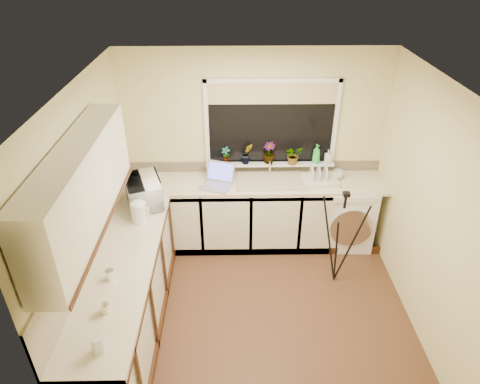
% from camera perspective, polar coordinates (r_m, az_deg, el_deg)
% --- Properties ---
extents(floor, '(3.20, 3.20, 0.00)m').
position_cam_1_polar(floor, '(4.84, 2.44, -15.19)').
color(floor, brown).
rests_on(floor, ground).
extents(ceiling, '(3.20, 3.20, 0.00)m').
position_cam_1_polar(ceiling, '(3.51, 3.34, 13.73)').
color(ceiling, white).
rests_on(ceiling, ground).
extents(wall_back, '(3.20, 0.00, 3.20)m').
position_cam_1_polar(wall_back, '(5.35, 1.87, 5.96)').
color(wall_back, beige).
rests_on(wall_back, ground).
extents(wall_front, '(3.20, 0.00, 3.20)m').
position_cam_1_polar(wall_front, '(2.93, 4.64, -19.78)').
color(wall_front, beige).
rests_on(wall_front, ground).
extents(wall_left, '(0.00, 3.00, 3.00)m').
position_cam_1_polar(wall_left, '(4.25, -19.27, -3.12)').
color(wall_left, beige).
rests_on(wall_left, ground).
extents(wall_right, '(0.00, 3.00, 3.00)m').
position_cam_1_polar(wall_right, '(4.44, 23.92, -2.64)').
color(wall_right, beige).
rests_on(wall_right, ground).
extents(base_cabinet_back, '(2.55, 0.60, 0.86)m').
position_cam_1_polar(base_cabinet_back, '(5.47, -1.53, -2.96)').
color(base_cabinet_back, silver).
rests_on(base_cabinet_back, floor).
extents(base_cabinet_left, '(0.54, 2.40, 0.86)m').
position_cam_1_polar(base_cabinet_left, '(4.44, -14.75, -13.88)').
color(base_cabinet_left, silver).
rests_on(base_cabinet_left, floor).
extents(worktop_back, '(3.20, 0.60, 0.04)m').
position_cam_1_polar(worktop_back, '(5.24, 1.95, 1.15)').
color(worktop_back, beige).
rests_on(worktop_back, base_cabinet_back).
extents(worktop_left, '(0.60, 2.40, 0.04)m').
position_cam_1_polar(worktop_left, '(4.14, -15.58, -9.44)').
color(worktop_left, beige).
rests_on(worktop_left, base_cabinet_left).
extents(upper_cabinet, '(0.28, 1.90, 0.70)m').
position_cam_1_polar(upper_cabinet, '(3.55, -20.34, 0.50)').
color(upper_cabinet, silver).
rests_on(upper_cabinet, wall_left).
extents(splashback_left, '(0.02, 2.40, 0.45)m').
position_cam_1_polar(splashback_left, '(4.08, -20.00, -6.64)').
color(splashback_left, beige).
rests_on(splashback_left, wall_left).
extents(splashback_back, '(3.20, 0.02, 0.14)m').
position_cam_1_polar(splashback_back, '(5.45, 1.83, 3.48)').
color(splashback_back, beige).
rests_on(splashback_back, wall_back).
extents(window_glass, '(1.50, 0.02, 1.00)m').
position_cam_1_polar(window_glass, '(5.22, 4.16, 9.13)').
color(window_glass, black).
rests_on(window_glass, wall_back).
extents(window_blind, '(1.50, 0.02, 0.25)m').
position_cam_1_polar(window_blind, '(5.07, 4.35, 12.96)').
color(window_blind, tan).
rests_on(window_blind, wall_back).
extents(windowsill, '(1.60, 0.14, 0.03)m').
position_cam_1_polar(windowsill, '(5.38, 4.00, 3.82)').
color(windowsill, white).
rests_on(windowsill, wall_back).
extents(sink, '(0.82, 0.46, 0.03)m').
position_cam_1_polar(sink, '(5.24, 4.15, 1.48)').
color(sink, tan).
rests_on(sink, worktop_back).
extents(faucet, '(0.03, 0.03, 0.24)m').
position_cam_1_polar(faucet, '(5.35, 4.04, 3.43)').
color(faucet, silver).
rests_on(faucet, worktop_back).
extents(washing_machine, '(0.65, 0.63, 0.89)m').
position_cam_1_polar(washing_machine, '(5.65, 13.90, -2.59)').
color(washing_machine, white).
rests_on(washing_machine, floor).
extents(laptop, '(0.45, 0.45, 0.25)m').
position_cam_1_polar(laptop, '(5.16, -2.99, 1.68)').
color(laptop, '#98989F').
rests_on(laptop, worktop_back).
extents(kettle, '(0.16, 0.16, 0.21)m').
position_cam_1_polar(kettle, '(4.59, -13.35, -2.66)').
color(kettle, white).
rests_on(kettle, worktop_left).
extents(dish_rack, '(0.44, 0.35, 0.06)m').
position_cam_1_polar(dish_rack, '(5.29, 10.56, 1.52)').
color(dish_rack, beige).
rests_on(dish_rack, worktop_back).
extents(tripod, '(0.65, 0.65, 1.20)m').
position_cam_1_polar(tripod, '(4.90, 13.16, -6.06)').
color(tripod, black).
rests_on(tripod, floor).
extents(glass_jug, '(0.10, 0.10, 0.14)m').
position_cam_1_polar(glass_jug, '(3.42, -18.41, -18.66)').
color(glass_jug, silver).
rests_on(glass_jug, worktop_left).
extents(steel_jar, '(0.07, 0.07, 0.10)m').
position_cam_1_polar(steel_jar, '(3.96, -16.95, -10.52)').
color(steel_jar, white).
rests_on(steel_jar, worktop_left).
extents(microwave, '(0.52, 0.63, 0.30)m').
position_cam_1_polar(microwave, '(4.87, -12.67, 0.08)').
color(microwave, white).
rests_on(microwave, worktop_left).
extents(plant_a, '(0.13, 0.12, 0.21)m').
position_cam_1_polar(plant_a, '(5.31, -1.90, 4.94)').
color(plant_a, '#999999').
rests_on(plant_a, windowsill).
extents(plant_b, '(0.17, 0.15, 0.27)m').
position_cam_1_polar(plant_b, '(5.28, 0.90, 5.16)').
color(plant_b, '#999999').
rests_on(plant_b, windowsill).
extents(plant_c, '(0.20, 0.20, 0.27)m').
position_cam_1_polar(plant_c, '(5.31, 3.87, 5.24)').
color(plant_c, '#999999').
rests_on(plant_c, windowsill).
extents(plant_d, '(0.27, 0.25, 0.24)m').
position_cam_1_polar(plant_d, '(5.32, 7.13, 4.92)').
color(plant_d, '#999999').
rests_on(plant_d, windowsill).
extents(soap_bottle_green, '(0.12, 0.12, 0.25)m').
position_cam_1_polar(soap_bottle_green, '(5.39, 10.15, 5.05)').
color(soap_bottle_green, green).
rests_on(soap_bottle_green, windowsill).
extents(soap_bottle_clear, '(0.09, 0.09, 0.18)m').
position_cam_1_polar(soap_bottle_clear, '(5.42, 11.65, 4.65)').
color(soap_bottle_clear, '#999999').
rests_on(soap_bottle_clear, windowsill).
extents(cup_back, '(0.17, 0.17, 0.11)m').
position_cam_1_polar(cup_back, '(5.42, 12.90, 2.27)').
color(cup_back, silver).
rests_on(cup_back, worktop_back).
extents(cup_left, '(0.10, 0.10, 0.09)m').
position_cam_1_polar(cup_left, '(3.68, -17.63, -14.58)').
color(cup_left, beige).
rests_on(cup_left, worktop_left).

